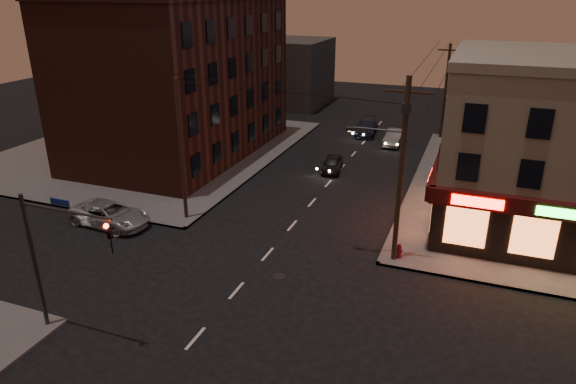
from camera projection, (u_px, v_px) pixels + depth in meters
The scene contains 15 objects.
ground at pixel (236, 291), 25.62m from camera, with size 120.00×120.00×0.00m, color black.
sidewalk_nw at pixel (153, 147), 48.00m from camera, with size 24.00×28.00×0.15m, color #514F4C.
brick_apartment at pixel (180, 79), 44.38m from camera, with size 12.00×20.00×13.00m, color #472016.
bg_building_ne_a at pixel (522, 97), 52.63m from camera, with size 10.00×12.00×7.00m, color #3F3D3A.
bg_building_nw at pixel (290, 72), 64.81m from camera, with size 9.00×10.00×8.00m, color #3F3D3A.
bg_building_ne_b at pixel (500, 79), 65.61m from camera, with size 8.00×8.00×6.00m, color #3F3D3A.
utility_pole_main at pixel (400, 162), 26.29m from camera, with size 4.20×0.44×10.00m.
utility_pole_far at pixel (445, 92), 49.37m from camera, with size 0.26×0.26×9.00m, color #382619.
utility_pole_west at pixel (181, 151), 31.76m from camera, with size 0.24×0.24×9.00m, color #382619.
traffic_signal at pixel (50, 248), 21.05m from camera, with size 4.49×0.32×6.47m.
suv_cross at pixel (110, 214), 32.38m from camera, with size 2.46×5.33×1.48m, color #9EA0A6.
sedan_near at pixel (332, 164), 41.92m from camera, with size 1.48×3.68×1.25m, color black.
sedan_mid at pixel (394, 137), 48.95m from camera, with size 1.49×4.27×1.41m, color slate.
sedan_far at pixel (366, 127), 52.27m from camera, with size 2.03×4.99×1.45m, color #1B2137.
fire_hydrant at pixel (399, 250), 28.27m from camera, with size 0.38×0.38×0.84m.
Camera 1 is at (10.21, -19.56, 14.16)m, focal length 32.00 mm.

